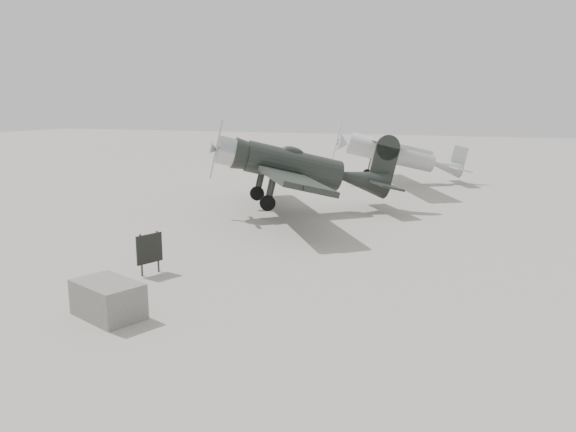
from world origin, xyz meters
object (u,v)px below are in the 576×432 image
Objects in this scene: equipment_block at (108,299)px; highwing_monoplane at (396,151)px; lowwing_monoplane at (302,168)px; sign_board at (149,249)px.

highwing_monoplane is at bearing 84.81° from equipment_block.
lowwing_monoplane is 11.18m from sign_board.
sign_board is at bearing -124.22° from highwing_monoplane.
highwing_monoplane reaches higher than equipment_block.
sign_board is (-1.11, 3.40, 0.34)m from equipment_block.
lowwing_monoplane is 8.86× the size of sign_board.
equipment_block is 3.60m from sign_board.
equipment_block is 1.36× the size of sign_board.
sign_board is at bearing -129.31° from lowwing_monoplane.
lowwing_monoplane is at bearing 105.02° from sign_board.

